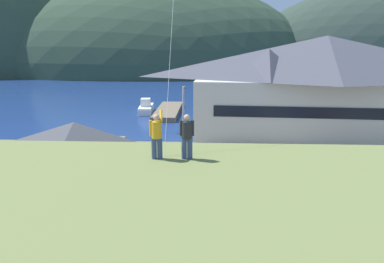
# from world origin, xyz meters

# --- Properties ---
(ground_plane) EXTENTS (600.00, 600.00, 0.00)m
(ground_plane) POSITION_xyz_m (0.00, 0.00, 0.00)
(ground_plane) COLOR #66604C
(parking_lot_pad) EXTENTS (40.00, 20.00, 0.10)m
(parking_lot_pad) POSITION_xyz_m (0.00, 5.00, 0.05)
(parking_lot_pad) COLOR gray
(parking_lot_pad) RESTS_ON ground
(bay_water) EXTENTS (360.00, 84.00, 0.03)m
(bay_water) POSITION_xyz_m (0.00, 60.00, 0.01)
(bay_water) COLOR navy
(bay_water) RESTS_ON ground
(far_hill_east_peak) EXTENTS (116.96, 74.83, 61.98)m
(far_hill_east_peak) POSITION_xyz_m (-22.44, 115.00, 0.00)
(far_hill_east_peak) COLOR #334733
(far_hill_east_peak) RESTS_ON ground
(far_hill_center_saddle) EXTENTS (93.26, 54.91, 55.94)m
(far_hill_center_saddle) POSITION_xyz_m (57.62, 115.95, 0.00)
(far_hill_center_saddle) COLOR #2D3D33
(far_hill_center_saddle) RESTS_ON ground
(harbor_lodge) EXTENTS (29.40, 12.82, 10.74)m
(harbor_lodge) POSITION_xyz_m (13.50, 21.16, 5.70)
(harbor_lodge) COLOR beige
(harbor_lodge) RESTS_ON ground
(storage_shed_near_lot) EXTENTS (6.89, 4.77, 4.64)m
(storage_shed_near_lot) POSITION_xyz_m (-8.25, 5.35, 2.41)
(storage_shed_near_lot) COLOR #756B5B
(storage_shed_near_lot) RESTS_ON ground
(wharf_dock) EXTENTS (3.20, 13.29, 0.70)m
(wharf_dock) POSITION_xyz_m (-4.70, 33.88, 0.35)
(wharf_dock) COLOR #70604C
(wharf_dock) RESTS_ON ground
(moored_boat_wharfside) EXTENTS (2.30, 5.95, 2.16)m
(moored_boat_wharfside) POSITION_xyz_m (-7.95, 34.13, 0.72)
(moored_boat_wharfside) COLOR silver
(moored_boat_wharfside) RESTS_ON ground
(parked_car_mid_row_center) EXTENTS (4.24, 2.13, 1.82)m
(parked_car_mid_row_center) POSITION_xyz_m (3.90, 6.79, 1.06)
(parked_car_mid_row_center) COLOR black
(parked_car_mid_row_center) RESTS_ON parking_lot_pad
(parked_car_lone_by_shed) EXTENTS (4.25, 2.15, 1.82)m
(parked_car_lone_by_shed) POSITION_xyz_m (13.19, 6.30, 1.06)
(parked_car_lone_by_shed) COLOR red
(parked_car_lone_by_shed) RESTS_ON parking_lot_pad
(parked_car_front_row_silver) EXTENTS (4.22, 2.10, 1.82)m
(parked_car_front_row_silver) POSITION_xyz_m (2.17, 1.40, 1.06)
(parked_car_front_row_silver) COLOR silver
(parked_car_front_row_silver) RESTS_ON parking_lot_pad
(parked_car_mid_row_near) EXTENTS (4.31, 2.28, 1.82)m
(parked_car_mid_row_near) POSITION_xyz_m (-2.28, 6.85, 1.06)
(parked_car_mid_row_near) COLOR red
(parked_car_mid_row_near) RESTS_ON parking_lot_pad
(parking_light_pole) EXTENTS (0.24, 0.78, 6.45)m
(parking_light_pole) POSITION_xyz_m (-0.87, 10.56, 3.86)
(parking_light_pole) COLOR #ADADB2
(parking_light_pole) RESTS_ON parking_lot_pad
(person_kite_flyer) EXTENTS (0.52, 0.69, 1.86)m
(person_kite_flyer) POSITION_xyz_m (-0.66, -6.84, 6.76)
(person_kite_flyer) COLOR #384770
(person_kite_flyer) RESTS_ON grassy_hill_foreground
(person_companion) EXTENTS (0.55, 0.40, 1.74)m
(person_companion) POSITION_xyz_m (0.50, -6.81, 6.75)
(person_companion) COLOR #384770
(person_companion) RESTS_ON grassy_hill_foreground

